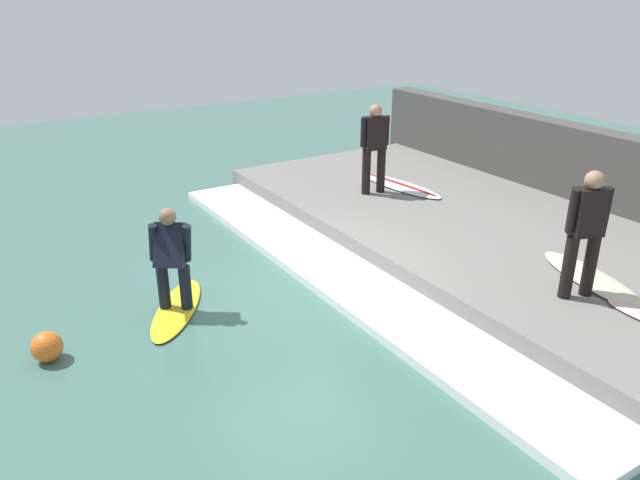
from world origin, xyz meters
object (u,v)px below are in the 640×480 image
surfboard_waiting_near (401,186)px  surfer_waiting_far (586,228)px  surfer_waiting_near (375,144)px  surfboard_waiting_far (591,278)px  surfer_riding (171,254)px  marker_buoy (47,347)px  surfboard_riding (177,309)px

surfboard_waiting_near → surfer_waiting_far: size_ratio=1.24×
surfer_waiting_near → surfboard_waiting_far: (0.26, -4.54, -0.90)m
surfer_riding → marker_buoy: 1.81m
surfboard_riding → surfer_riding: 0.80m
surfboard_riding → surfer_waiting_near: (4.53, 1.78, 1.26)m
surfboard_waiting_near → marker_buoy: surfboard_waiting_near is taller
surfer_waiting_near → surfboard_waiting_near: (0.67, -0.02, -0.90)m
surfer_waiting_near → surfboard_waiting_far: size_ratio=0.86×
surfer_waiting_near → surfer_waiting_far: size_ratio=1.01×
surfer_riding → surfer_waiting_near: surfer_waiting_near is taller
surfer_riding → surfer_waiting_far: surfer_waiting_far is taller
surfer_riding → surfer_waiting_far: (4.23, -2.93, 0.46)m
surfer_riding → surfer_waiting_far: bearing=-34.7°
surfer_riding → surfer_waiting_far: 5.17m
surfboard_waiting_near → marker_buoy: 7.17m
surfboard_riding → marker_buoy: (-1.66, -0.34, 0.15)m
surfboard_waiting_far → surfer_waiting_far: bearing=-163.4°
surfer_waiting_near → surfer_waiting_far: bearing=-93.7°
surfboard_waiting_near → surfboard_waiting_far: 4.54m
surfboard_riding → surfer_waiting_far: 5.30m
surfer_riding → surfboard_waiting_near: surfer_riding is taller
surfer_riding → surfboard_waiting_near: bearing=18.7°
surfboard_riding → surfer_waiting_far: size_ratio=1.04×
surfboard_waiting_near → surfboard_waiting_far: bearing=-95.1°
surfer_waiting_near → marker_buoy: surfer_waiting_near is taller
surfer_waiting_far → surfboard_waiting_near: bearing=78.4°
surfer_riding → surfboard_waiting_far: bearing=-30.0°
surfboard_waiting_near → surfboard_waiting_far: surfboard_waiting_near is taller
surfer_waiting_far → surfboard_riding: bearing=145.3°
surfboard_waiting_far → surfboard_riding: bearing=150.0°
marker_buoy → surfer_waiting_far: bearing=-23.8°
surfboard_waiting_near → surfer_waiting_far: 4.87m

